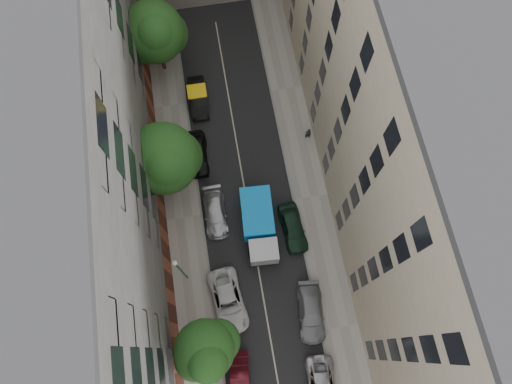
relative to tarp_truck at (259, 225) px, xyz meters
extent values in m
plane|color=#4C4C49|center=(-0.60, 2.11, -1.55)|extent=(120.00, 120.00, 0.00)
cube|color=black|center=(-0.60, 2.11, -1.54)|extent=(8.00, 44.00, 0.02)
cube|color=gray|center=(-6.10, 2.11, -1.48)|extent=(3.00, 44.00, 0.15)
cube|color=gray|center=(4.90, 2.11, -1.48)|extent=(3.00, 44.00, 0.15)
cube|color=#474542|center=(-11.60, 2.11, 8.45)|extent=(8.00, 44.00, 20.00)
cube|color=#B7A88E|center=(10.40, 2.11, 8.45)|extent=(8.00, 44.00, 20.00)
cube|color=black|center=(0.00, -0.11, -0.93)|extent=(2.75, 6.23, 0.34)
cube|color=#9DA0A1|center=(0.00, -2.26, 0.08)|extent=(2.37, 1.94, 1.92)
cube|color=#0D98FF|center=(0.00, 0.90, 0.25)|extent=(2.73, 4.21, 2.03)
cylinder|color=black|center=(-1.07, -2.26, -1.08)|extent=(0.32, 0.95, 0.95)
cylinder|color=black|center=(1.07, -2.26, -1.08)|extent=(0.32, 0.95, 0.95)
cylinder|color=black|center=(-1.07, 1.69, -1.08)|extent=(0.32, 0.95, 0.95)
cylinder|color=black|center=(1.07, 1.69, -1.08)|extent=(0.32, 0.95, 0.95)
imported|color=#4D0F18|center=(-3.40, -11.29, -0.87)|extent=(1.87, 4.25, 1.36)
imported|color=silver|center=(-3.40, -5.47, -0.83)|extent=(2.98, 5.48, 1.46)
imported|color=#AFAEB3|center=(-3.40, 1.91, -0.89)|extent=(1.94, 4.60, 1.33)
imported|color=black|center=(-4.20, 7.51, -0.80)|extent=(1.94, 4.50, 1.51)
imported|color=black|center=(-3.40, 13.11, -0.83)|extent=(1.57, 4.43, 1.45)
imported|color=gray|center=(2.86, -7.44, -0.85)|extent=(2.45, 5.00, 1.40)
imported|color=black|center=(2.80, -0.49, -0.80)|extent=(2.09, 4.54, 1.51)
cylinder|color=#382619|center=(-5.20, -8.89, -0.03)|extent=(0.36, 0.36, 2.75)
cylinder|color=#382619|center=(-5.20, -8.89, 2.33)|extent=(0.24, 0.24, 1.97)
sphere|color=#194617|center=(-5.20, -8.89, 4.26)|extent=(4.07, 4.07, 4.07)
sphere|color=#194617|center=(-4.30, -8.49, 3.32)|extent=(3.05, 3.05, 3.05)
sphere|color=#194617|center=(-5.90, -9.39, 3.71)|extent=(2.85, 2.85, 2.85)
sphere|color=#194617|center=(-5.00, -9.69, 5.28)|extent=(2.65, 2.65, 2.65)
cylinder|color=#382619|center=(-6.55, 5.39, -0.13)|extent=(0.36, 0.36, 2.55)
cylinder|color=#382619|center=(-6.55, 5.39, 2.06)|extent=(0.24, 0.24, 1.82)
sphere|color=#194617|center=(-6.55, 5.39, 3.84)|extent=(5.66, 5.66, 5.66)
sphere|color=#194617|center=(-5.65, 5.79, 2.97)|extent=(4.25, 4.25, 4.25)
sphere|color=#194617|center=(-7.25, 4.89, 3.33)|extent=(3.96, 3.96, 3.96)
sphere|color=#194617|center=(-6.35, 4.59, 4.79)|extent=(3.68, 3.68, 3.68)
cylinder|color=#382619|center=(-6.18, 17.32, -0.15)|extent=(0.36, 0.36, 2.51)
cylinder|color=#382619|center=(-6.18, 17.32, 2.01)|extent=(0.24, 0.24, 1.79)
sphere|color=#194617|center=(-6.18, 17.32, 3.76)|extent=(5.39, 5.39, 5.39)
sphere|color=#194617|center=(-5.28, 17.72, 2.90)|extent=(4.04, 4.04, 4.04)
sphere|color=#194617|center=(-6.88, 16.82, 3.26)|extent=(3.77, 3.77, 3.77)
sphere|color=#194617|center=(-5.98, 16.52, 4.70)|extent=(3.50, 3.50, 3.50)
cylinder|color=#195A29|center=(-6.40, -3.02, 1.72)|extent=(0.14, 0.14, 6.25)
sphere|color=silver|center=(-6.40, -3.02, 4.95)|extent=(0.36, 0.36, 0.36)
imported|color=black|center=(5.80, 7.75, -0.63)|extent=(0.60, 0.42, 1.54)
camera|label=1|loc=(-1.88, -9.61, 35.91)|focal=32.00mm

